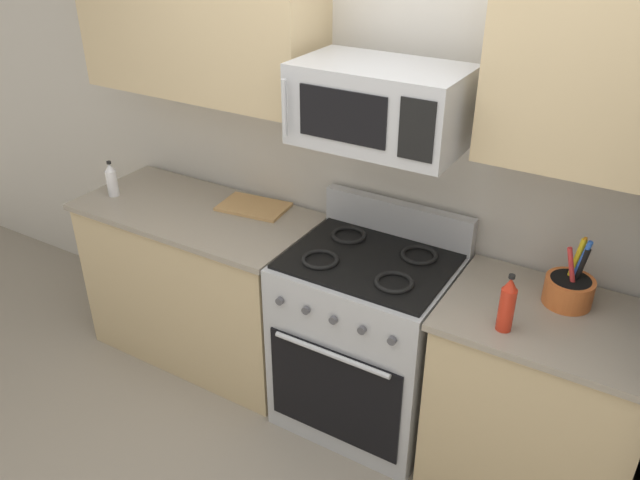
# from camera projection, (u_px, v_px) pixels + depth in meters

# --- Properties ---
(wall_back) EXTENTS (8.00, 0.10, 2.60)m
(wall_back) POSITION_uv_depth(u_px,v_px,m) (411.00, 154.00, 3.01)
(wall_back) COLOR beige
(wall_back) RESTS_ON ground
(counter_left) EXTENTS (1.29, 0.63, 0.91)m
(counter_left) POSITION_uv_depth(u_px,v_px,m) (202.00, 282.00, 3.59)
(counter_left) COLOR tan
(counter_left) RESTS_ON ground
(range_oven) EXTENTS (0.76, 0.67, 1.09)m
(range_oven) POSITION_uv_depth(u_px,v_px,m) (367.00, 339.00, 3.12)
(range_oven) COLOR #B2B5BA
(range_oven) RESTS_ON ground
(counter_right) EXTENTS (0.86, 0.63, 0.91)m
(counter_right) POSITION_uv_depth(u_px,v_px,m) (536.00, 403.00, 2.76)
(counter_right) COLOR tan
(counter_right) RESTS_ON ground
(microwave) EXTENTS (0.69, 0.44, 0.33)m
(microwave) POSITION_uv_depth(u_px,v_px,m) (380.00, 105.00, 2.58)
(microwave) COLOR #B2B5BA
(upper_cabinets_left) EXTENTS (1.28, 0.34, 0.69)m
(upper_cabinets_left) POSITION_uv_depth(u_px,v_px,m) (198.00, 23.00, 3.05)
(upper_cabinets_left) COLOR tan
(upper_cabinets_right) EXTENTS (0.85, 0.34, 0.69)m
(upper_cabinets_right) POSITION_uv_depth(u_px,v_px,m) (615.00, 76.00, 2.21)
(upper_cabinets_right) COLOR tan
(utensil_crock) EXTENTS (0.20, 0.20, 0.30)m
(utensil_crock) POSITION_uv_depth(u_px,v_px,m) (569.00, 289.00, 2.59)
(utensil_crock) COLOR #D1662D
(utensil_crock) RESTS_ON counter_right
(cutting_board) EXTENTS (0.38, 0.27, 0.02)m
(cutting_board) POSITION_uv_depth(u_px,v_px,m) (254.00, 207.00, 3.39)
(cutting_board) COLOR tan
(cutting_board) RESTS_ON counter_left
(bottle_vinegar) EXTENTS (0.06, 0.06, 0.20)m
(bottle_vinegar) POSITION_uv_depth(u_px,v_px,m) (112.00, 180.00, 3.49)
(bottle_vinegar) COLOR silver
(bottle_vinegar) RESTS_ON counter_left
(bottle_hot_sauce) EXTENTS (0.06, 0.06, 0.24)m
(bottle_hot_sauce) POSITION_uv_depth(u_px,v_px,m) (507.00, 305.00, 2.42)
(bottle_hot_sauce) COLOR red
(bottle_hot_sauce) RESTS_ON counter_right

